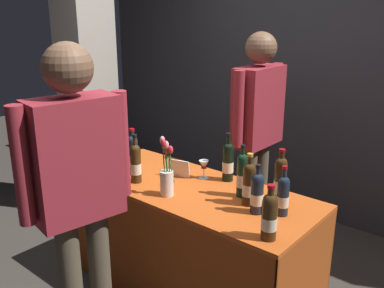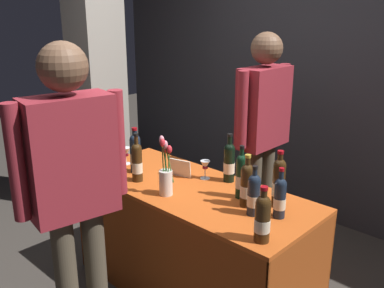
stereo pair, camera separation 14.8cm
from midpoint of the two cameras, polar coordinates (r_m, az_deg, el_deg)
back_partition at (r=4.08m, az=14.65°, el=7.39°), size 5.11×0.12×2.46m
concrete_pillar at (r=4.13m, az=-15.26°, el=14.31°), size 0.41×0.41×3.44m
tasting_table at (r=2.93m, az=-1.47°, el=-10.28°), size 1.68×0.71×0.79m
featured_wine_bottle at (r=2.58m, az=10.04°, el=-4.73°), size 0.08×0.08×0.35m
display_bottle_0 at (r=2.20m, az=8.34°, el=-9.44°), size 0.08×0.08×0.30m
display_bottle_1 at (r=2.46m, az=10.30°, el=-6.70°), size 0.07×0.07×0.30m
display_bottle_2 at (r=2.55m, az=5.94°, el=-5.21°), size 0.08×0.08×0.32m
display_bottle_3 at (r=2.46m, az=6.93°, el=-6.45°), size 0.08×0.08×0.29m
display_bottle_4 at (r=2.65m, az=5.07°, el=-4.07°), size 0.07×0.07×0.34m
display_bottle_5 at (r=2.89m, az=3.35°, el=-2.27°), size 0.08×0.08×0.33m
display_bottle_6 at (r=3.05m, az=-9.26°, el=-1.30°), size 0.08×0.08×0.33m
display_bottle_7 at (r=2.90m, az=-8.96°, el=-2.49°), size 0.07×0.07×0.33m
wine_glass_near_vendor at (r=2.94m, az=0.13°, el=-2.91°), size 0.07×0.07×0.13m
wine_glass_mid at (r=3.24m, az=-10.63°, el=-1.32°), size 0.08×0.08×0.13m
flower_vase at (r=2.67m, az=-4.98°, el=-4.14°), size 0.10×0.08×0.38m
brochure_stand at (r=2.98m, az=-3.21°, el=-3.28°), size 0.16×0.06×0.13m
vendor_presenter at (r=3.40m, az=7.47°, el=3.04°), size 0.24×0.63×1.75m
taster_foreground_right at (r=2.27m, az=-16.80°, el=-4.85°), size 0.28×0.60×1.77m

